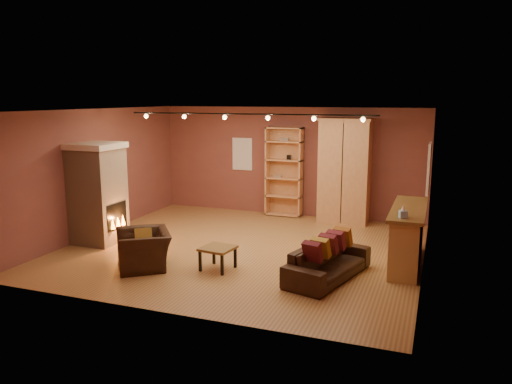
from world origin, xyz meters
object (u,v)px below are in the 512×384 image
at_px(armchair, 144,243).
at_px(bookcase, 285,171).
at_px(armoire, 344,171).
at_px(bar_counter, 407,236).
at_px(loveseat, 328,256).
at_px(coffee_table, 218,250).
at_px(fireplace, 98,193).

bearing_deg(armchair, bookcase, 128.25).
bearing_deg(armchair, armoire, 111.05).
bearing_deg(bar_counter, armoire, 121.44).
xyz_separation_m(loveseat, coffee_table, (-1.95, -0.27, -0.04)).
distance_m(fireplace, coffee_table, 3.24).
relative_size(bookcase, loveseat, 1.16).
bearing_deg(coffee_table, fireplace, 167.02).
xyz_separation_m(armchair, coffee_table, (1.31, 0.35, -0.10)).
bearing_deg(fireplace, loveseat, -5.05).
bearing_deg(loveseat, bar_counter, -30.01).
distance_m(armoire, loveseat, 4.10).
relative_size(armoire, coffee_table, 4.18).
distance_m(bookcase, armchair, 4.99).
bearing_deg(fireplace, armchair, -30.87).
xyz_separation_m(bar_counter, armchair, (-4.47, -1.81, -0.10)).
bearing_deg(bookcase, loveseat, -63.66).
distance_m(fireplace, armchair, 2.15).
bearing_deg(armchair, coffee_table, 67.14).
distance_m(armoire, bar_counter, 3.34).
relative_size(bookcase, bar_counter, 1.02).
bearing_deg(loveseat, fireplace, 100.35).
bearing_deg(coffee_table, bar_counter, 24.82).
distance_m(fireplace, armoire, 5.76).
height_order(bar_counter, armchair, bar_counter).
xyz_separation_m(bar_counter, loveseat, (-1.21, -1.19, -0.16)).
bearing_deg(armoire, armchair, -121.14).
bearing_deg(bar_counter, armchair, -157.95).
height_order(loveseat, armchair, armchair).
distance_m(armoire, armchair, 5.42).
height_order(bookcase, coffee_table, bookcase).
height_order(bookcase, armoire, armoire).
bearing_deg(coffee_table, armchair, -165.05).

